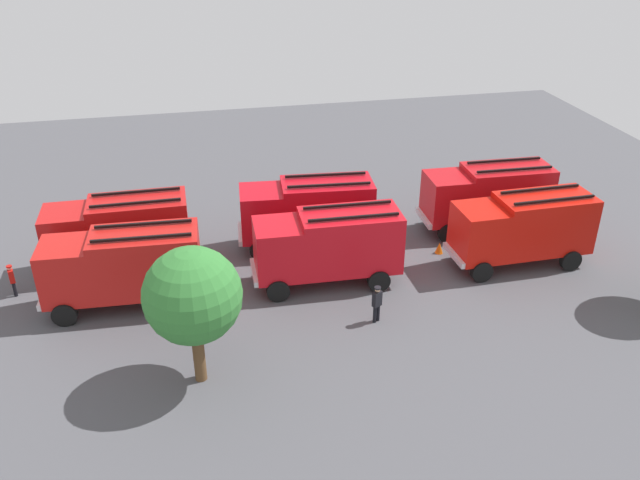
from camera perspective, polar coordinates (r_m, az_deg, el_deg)
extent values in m
plane|color=#4C4C51|center=(34.26, 0.00, -2.07)|extent=(56.83, 56.83, 0.00)
cube|color=red|center=(37.21, 10.87, 3.60)|extent=(2.28, 2.57, 2.60)
cube|color=#8C9EAD|center=(36.73, 9.38, 3.93)|extent=(0.15, 2.13, 1.46)
cube|color=red|center=(38.50, 15.78, 4.11)|extent=(4.88, 2.65, 2.90)
cube|color=black|center=(37.35, 16.53, 5.88)|extent=(4.32, 0.26, 0.12)
cube|color=black|center=(38.49, 15.66, 6.66)|extent=(4.32, 0.26, 0.12)
cube|color=silver|center=(37.29, 8.99, 1.87)|extent=(0.28, 2.38, 0.28)
cylinder|color=black|center=(36.80, 11.00, 0.61)|extent=(1.11, 0.39, 1.10)
cylinder|color=black|center=(38.80, 9.79, 2.22)|extent=(1.11, 0.39, 1.10)
cylinder|color=black|center=(38.76, 17.79, 1.19)|extent=(1.11, 0.39, 1.10)
cylinder|color=black|center=(40.66, 16.31, 2.70)|extent=(1.11, 0.39, 1.10)
cube|color=red|center=(34.92, -5.09, 2.33)|extent=(2.40, 2.68, 2.60)
cube|color=#8C9EAD|center=(34.77, -6.84, 2.69)|extent=(0.26, 2.12, 1.46)
cube|color=red|center=(35.13, 0.62, 2.88)|extent=(4.99, 2.90, 2.90)
cube|color=black|center=(33.86, 0.79, 4.79)|extent=(4.31, 0.48, 0.12)
cube|color=black|center=(35.12, 0.47, 5.67)|extent=(4.31, 0.48, 0.12)
cube|color=silver|center=(35.42, -6.95, 0.54)|extent=(0.40, 2.38, 0.28)
cylinder|color=black|center=(34.56, -5.21, -0.86)|extent=(1.13, 0.44, 1.10)
cylinder|color=black|center=(36.68, -5.39, 0.94)|extent=(1.13, 0.44, 1.10)
cylinder|color=black|center=(35.01, 2.82, -0.36)|extent=(1.13, 0.44, 1.10)
cylinder|color=black|center=(37.10, 2.18, 1.38)|extent=(1.13, 0.44, 1.10)
cube|color=red|center=(34.86, -21.03, 0.39)|extent=(2.21, 2.50, 2.60)
cube|color=#8C9EAD|center=(34.92, -22.80, 0.67)|extent=(0.08, 2.13, 1.46)
cube|color=red|center=(34.36, -15.34, 1.21)|extent=(4.81, 2.51, 2.90)
cube|color=black|center=(33.08, -15.71, 3.11)|extent=(4.32, 0.13, 0.12)
cube|color=black|center=(34.34, -15.64, 4.05)|extent=(4.32, 0.13, 0.12)
cube|color=silver|center=(35.60, -22.61, -1.44)|extent=(0.21, 2.38, 0.28)
cylinder|color=black|center=(34.56, -21.14, -2.82)|extent=(1.10, 0.35, 1.10)
cylinder|color=black|center=(36.64, -20.72, -0.93)|extent=(1.10, 0.35, 1.10)
cylinder|color=black|center=(34.01, -13.02, -2.03)|extent=(1.10, 0.35, 1.10)
cylinder|color=black|center=(36.13, -13.08, -0.17)|extent=(1.10, 0.35, 1.10)
cube|color=red|center=(33.74, 13.56, 0.64)|extent=(2.24, 2.54, 2.60)
cube|color=#8C9EAD|center=(33.17, 11.99, 0.93)|extent=(0.12, 2.13, 1.46)
cube|color=red|center=(35.31, 18.71, 1.44)|extent=(4.84, 2.58, 2.90)
cube|color=black|center=(34.15, 19.67, 3.29)|extent=(4.32, 0.19, 0.12)
cube|color=black|center=(35.20, 18.54, 4.21)|extent=(4.32, 0.19, 0.12)
cube|color=silver|center=(33.78, 11.52, -1.30)|extent=(0.24, 2.38, 0.28)
cylinder|color=black|center=(33.46, 13.83, -2.67)|extent=(1.11, 0.37, 1.10)
cylinder|color=black|center=(35.31, 12.17, -0.75)|extent=(1.11, 0.37, 1.10)
cylinder|color=black|center=(35.81, 20.89, -1.65)|extent=(1.11, 0.37, 1.10)
cylinder|color=black|center=(37.55, 18.98, 0.10)|extent=(1.11, 0.37, 1.10)
cube|color=red|center=(31.32, -3.66, -0.81)|extent=(2.28, 2.57, 2.60)
cube|color=#8C9EAD|center=(31.09, -5.60, -0.48)|extent=(0.15, 2.13, 1.46)
cube|color=red|center=(31.77, 2.60, -0.03)|extent=(4.87, 2.65, 2.90)
cube|color=black|center=(30.47, 2.95, 1.98)|extent=(4.32, 0.25, 0.12)
cube|color=black|center=(31.67, 2.39, 3.06)|extent=(4.32, 0.25, 0.12)
cube|color=silver|center=(31.80, -5.75, -2.82)|extent=(0.27, 2.38, 0.28)
cylinder|color=black|center=(31.06, -3.66, -4.40)|extent=(1.11, 0.38, 1.10)
cylinder|color=black|center=(33.10, -4.18, -2.21)|extent=(1.11, 0.38, 1.10)
cylinder|color=black|center=(31.88, 5.12, -3.54)|extent=(1.11, 0.38, 1.10)
cylinder|color=black|center=(33.87, 4.07, -1.45)|extent=(1.11, 0.38, 1.10)
cube|color=red|center=(31.65, -21.05, -2.48)|extent=(2.32, 2.60, 2.60)
cube|color=#8C9EAD|center=(31.76, -22.99, -2.12)|extent=(0.18, 2.13, 1.46)
cube|color=red|center=(30.99, -14.79, -1.79)|extent=(4.92, 2.73, 2.90)
cube|color=black|center=(29.65, -15.24, 0.19)|extent=(4.32, 0.33, 0.12)
cube|color=black|center=(30.88, -15.06, 1.36)|extent=(4.32, 0.33, 0.12)
cube|color=silver|center=(32.50, -22.77, -4.37)|extent=(0.32, 2.38, 0.28)
cylinder|color=black|center=(31.48, -21.28, -6.04)|extent=(1.12, 0.40, 1.10)
cylinder|color=black|center=(33.47, -20.61, -3.77)|extent=(1.12, 0.40, 1.10)
cylinder|color=black|center=(30.72, -12.32, -5.48)|extent=(1.12, 0.40, 1.10)
cylinder|color=black|center=(32.76, -12.21, -3.19)|extent=(1.12, 0.40, 1.10)
cylinder|color=black|center=(38.38, 1.92, 2.08)|extent=(0.16, 0.16, 0.79)
cylinder|color=black|center=(38.19, 1.88, 1.95)|extent=(0.16, 0.16, 0.79)
cube|color=#B7140F|center=(37.96, 1.92, 3.02)|extent=(0.37, 0.48, 0.69)
sphere|color=#9E704C|center=(37.77, 1.93, 3.65)|extent=(0.22, 0.22, 0.22)
cylinder|color=#B7140F|center=(37.74, 1.93, 3.77)|extent=(0.28, 0.28, 0.07)
cylinder|color=black|center=(34.64, -24.94, -3.90)|extent=(0.16, 0.16, 0.75)
cylinder|color=black|center=(34.83, -24.98, -3.73)|extent=(0.16, 0.16, 0.75)
cube|color=#B7140F|center=(34.40, -25.19, -2.82)|extent=(0.35, 0.47, 0.65)
sphere|color=beige|center=(34.20, -25.34, -2.20)|extent=(0.21, 0.21, 0.21)
cylinder|color=#B7140F|center=(34.16, -25.37, -2.08)|extent=(0.26, 0.26, 0.06)
cylinder|color=black|center=(29.83, 5.06, -6.29)|extent=(0.16, 0.16, 0.84)
cylinder|color=black|center=(29.70, 4.77, -6.44)|extent=(0.16, 0.16, 0.84)
cube|color=black|center=(29.33, 4.97, -5.11)|extent=(0.48, 0.41, 0.73)
sphere|color=tan|center=(29.07, 5.01, -4.31)|extent=(0.24, 0.24, 0.24)
cylinder|color=black|center=(29.02, 5.02, -4.15)|extent=(0.29, 0.29, 0.07)
cylinder|color=brown|center=(26.45, -10.45, -9.78)|extent=(0.47, 0.47, 2.34)
sphere|color=#337A33|center=(24.88, -10.99, -4.75)|extent=(3.74, 3.74, 3.74)
cone|color=#F2600C|center=(35.69, 10.30, -0.67)|extent=(0.43, 0.43, 0.62)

